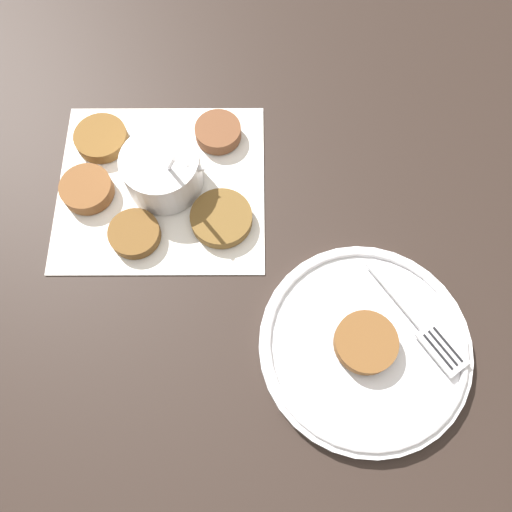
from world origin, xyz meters
TOP-DOWN VIEW (x-y plane):
  - ground_plane at (0.00, 0.00)m, footprint 4.00×4.00m
  - napkin at (-0.01, -0.01)m, footprint 0.30×0.29m
  - sauce_bowl at (0.00, 0.00)m, footprint 0.11×0.10m
  - fritter_0 at (-0.10, 0.05)m, footprint 0.07×0.07m
  - fritter_1 at (-0.02, -0.08)m, footprint 0.06×0.06m
  - fritter_2 at (0.08, -0.04)m, footprint 0.08×0.08m
  - fritter_3 at (-0.09, -0.03)m, footprint 0.07×0.07m
  - fritter_4 at (0.05, 0.08)m, footprint 0.06×0.06m
  - serving_plate at (0.27, -0.17)m, footprint 0.24×0.24m
  - fritter_on_plate at (0.27, -0.17)m, footprint 0.07×0.07m
  - fork at (0.33, -0.14)m, footprint 0.12×0.12m

SIDE VIEW (x-z plane):
  - ground_plane at x=0.00m, z-range 0.00..0.00m
  - napkin at x=-0.01m, z-range 0.00..0.00m
  - serving_plate at x=0.27m, z-range 0.00..0.02m
  - fritter_2 at x=0.08m, z-range 0.00..0.02m
  - fritter_1 at x=-0.02m, z-range 0.00..0.02m
  - fritter_0 at x=-0.10m, z-range 0.00..0.02m
  - fritter_4 at x=0.05m, z-range 0.00..0.02m
  - fritter_3 at x=-0.09m, z-range 0.00..0.02m
  - fork at x=0.33m, z-range 0.02..0.03m
  - fritter_on_plate at x=0.27m, z-range 0.02..0.04m
  - sauce_bowl at x=0.00m, z-range -0.03..0.08m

